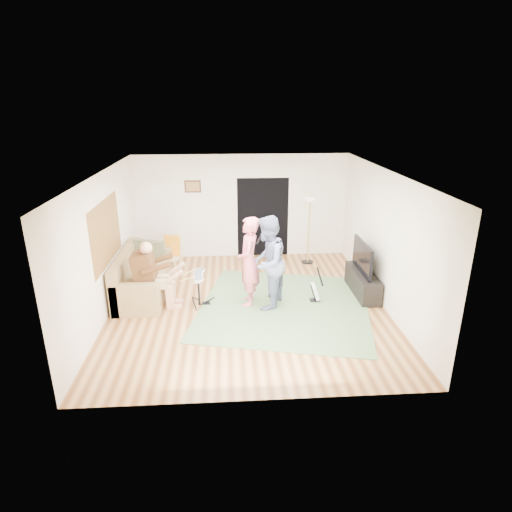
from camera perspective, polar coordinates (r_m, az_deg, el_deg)
The scene contains 19 objects.
floor at distance 8.87m, azimuth -1.08°, elevation -6.50°, with size 6.00×6.00×0.00m, color brown.
walls at distance 8.36m, azimuth -1.13°, elevation 1.82°, with size 5.50×6.00×2.70m, color white, non-canonical shape.
ceiling at distance 8.04m, azimuth -1.20°, elevation 11.00°, with size 6.00×6.00×0.00m, color white.
window_blinds at distance 8.80m, azimuth -19.37°, elevation 2.98°, with size 2.05×2.05×0.00m, color brown.
doorway at distance 11.34m, azimuth 0.92°, elevation 5.15°, with size 2.10×2.10×0.00m, color black.
picture_frame at distance 11.15m, azimuth -8.44°, elevation 9.16°, with size 0.42×0.03×0.32m, color #3F2314.
area_rug at distance 8.81m, azimuth 3.81°, elevation -6.68°, with size 3.34×3.40×0.02m, color #4E6F43.
sofa at distance 9.59m, azimuth -15.21°, elevation -3.10°, with size 0.95×2.30×0.93m.
drummer at distance 8.83m, azimuth -13.34°, elevation -3.35°, with size 0.90×0.50×1.38m.
drum_kit at distance 8.82m, azimuth -7.64°, elevation -4.65°, with size 0.38×0.68×0.70m.
singer at distance 8.57m, azimuth -0.98°, elevation -0.77°, with size 0.67×0.44×1.84m, color #DA5E6D.
microphone at distance 8.43m, azimuth 0.36°, elevation 2.15°, with size 0.06×0.06×0.24m, color black, non-canonical shape.
guitarist at distance 8.44m, azimuth 1.51°, elevation -0.91°, with size 0.92×0.72×1.89m, color slate.
guitar_held at distance 8.34m, azimuth 2.90°, elevation 1.31°, with size 0.12×0.60×0.26m, color white, non-canonical shape.
guitar_spare at distance 9.01m, azimuth 7.93°, elevation -4.71°, with size 0.28×0.25×0.76m.
torchiere_lamp at distance 10.84m, azimuth 7.12°, elevation 4.88°, with size 0.30×0.30×1.69m.
dining_chair at distance 10.45m, azimuth -11.25°, elevation -0.68°, with size 0.47×0.49×0.94m.
tv_cabinet at distance 9.54m, azimuth 14.00°, elevation -3.49°, with size 0.40×1.40×0.50m, color black.
television at distance 9.31m, azimuth 14.01°, elevation -0.12°, with size 0.06×1.17×0.65m, color black.
Camera 1 is at (-0.37, -7.93, 3.96)m, focal length 30.00 mm.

